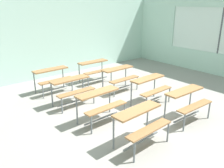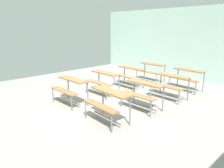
% 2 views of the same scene
% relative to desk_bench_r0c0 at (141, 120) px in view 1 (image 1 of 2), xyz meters
% --- Properties ---
extents(ground, '(10.00, 9.00, 0.05)m').
position_rel_desk_bench_r0c0_xyz_m(ground, '(0.83, 0.96, -0.59)').
color(ground, gray).
extents(wall_back, '(10.00, 0.12, 3.00)m').
position_rel_desk_bench_r0c0_xyz_m(wall_back, '(0.83, 5.46, 0.94)').
color(wall_back, silver).
rests_on(wall_back, ground).
extents(desk_bench_r0c0, '(1.12, 0.62, 0.74)m').
position_rel_desk_bench_r0c0_xyz_m(desk_bench_r0c0, '(0.00, 0.00, 0.00)').
color(desk_bench_r0c0, olive).
rests_on(desk_bench_r0c0, ground).
extents(desk_bench_r0c1, '(1.12, 0.63, 0.74)m').
position_rel_desk_bench_r0c0_xyz_m(desk_bench_r0c1, '(1.63, 0.02, 0.00)').
color(desk_bench_r0c1, olive).
rests_on(desk_bench_r0c1, ground).
extents(desk_bench_r1c0, '(1.11, 0.61, 0.74)m').
position_rel_desk_bench_r0c0_xyz_m(desk_bench_r1c0, '(-0.03, 1.27, 0.00)').
color(desk_bench_r1c0, olive).
rests_on(desk_bench_r1c0, ground).
extents(desk_bench_r1c1, '(1.11, 0.62, 0.74)m').
position_rel_desk_bench_r0c0_xyz_m(desk_bench_r1c1, '(1.68, 1.23, 0.00)').
color(desk_bench_r1c1, olive).
rests_on(desk_bench_r1c1, ground).
extents(desk_bench_r2c0, '(1.10, 0.60, 0.74)m').
position_rel_desk_bench_r0c0_xyz_m(desk_bench_r2c0, '(-0.02, 2.56, 0.00)').
color(desk_bench_r2c0, olive).
rests_on(desk_bench_r2c0, ground).
extents(desk_bench_r2c1, '(1.10, 0.60, 0.74)m').
position_rel_desk_bench_r0c0_xyz_m(desk_bench_r2c1, '(1.71, 2.54, 0.00)').
color(desk_bench_r2c1, olive).
rests_on(desk_bench_r2c1, ground).
extents(desk_bench_r3c0, '(1.11, 0.61, 0.74)m').
position_rel_desk_bench_r0c0_xyz_m(desk_bench_r3c0, '(0.02, 3.81, 0.00)').
color(desk_bench_r3c0, olive).
rests_on(desk_bench_r3c0, ground).
extents(desk_bench_r3c1, '(1.11, 0.61, 0.74)m').
position_rel_desk_bench_r0c0_xyz_m(desk_bench_r3c1, '(1.62, 3.77, 0.00)').
color(desk_bench_r3c1, olive).
rests_on(desk_bench_r3c1, ground).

